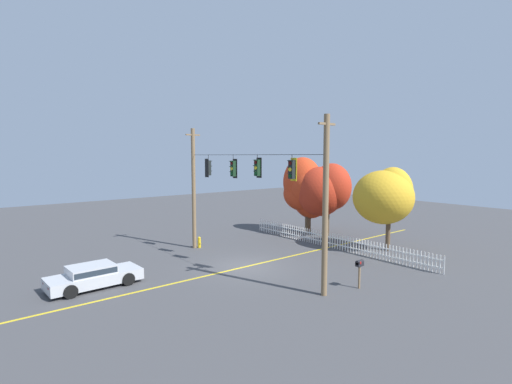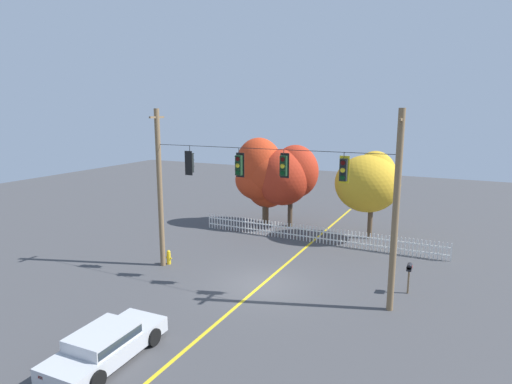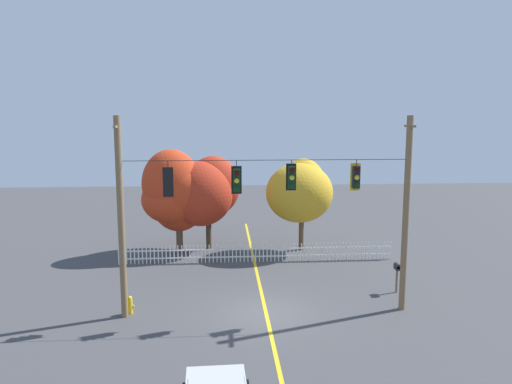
{
  "view_description": "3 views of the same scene",
  "coord_description": "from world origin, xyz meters",
  "px_view_note": "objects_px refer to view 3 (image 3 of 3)",
  "views": [
    {
      "loc": [
        17.65,
        -13.66,
        6.62
      ],
      "look_at": [
        0.3,
        0.52,
        4.48
      ],
      "focal_mm": 26.84,
      "sensor_mm": 36.0,
      "label": 1
    },
    {
      "loc": [
        8.32,
        -17.72,
        8.41
      ],
      "look_at": [
        -0.64,
        0.62,
        4.47
      ],
      "focal_mm": 29.79,
      "sensor_mm": 36.0,
      "label": 2
    },
    {
      "loc": [
        -1.86,
        -20.51,
        8.49
      ],
      "look_at": [
        -0.41,
        0.36,
        5.27
      ],
      "focal_mm": 34.91,
      "sensor_mm": 36.0,
      "label": 3
    }
  ],
  "objects_px": {
    "autumn_maple_mid": "(178,195)",
    "autumn_maple_far_west": "(300,191)",
    "traffic_signal_northbound_primary": "(291,177)",
    "fire_hydrant": "(130,305)",
    "autumn_oak_far_east": "(205,191)",
    "traffic_signal_northbound_secondary": "(168,182)",
    "autumn_maple_near_fence": "(178,193)",
    "traffic_signal_southbound_primary": "(237,180)",
    "roadside_mailbox": "(397,269)",
    "traffic_signal_westbound_side": "(356,177)"
  },
  "relations": [
    {
      "from": "autumn_maple_mid",
      "to": "roadside_mailbox",
      "type": "height_order",
      "value": "autumn_maple_mid"
    },
    {
      "from": "traffic_signal_westbound_side",
      "to": "autumn_oak_far_east",
      "type": "xyz_separation_m",
      "value": [
        -6.7,
        10.35,
        -2.09
      ]
    },
    {
      "from": "roadside_mailbox",
      "to": "autumn_maple_far_west",
      "type": "bearing_deg",
      "value": 114.31
    },
    {
      "from": "traffic_signal_northbound_primary",
      "to": "traffic_signal_westbound_side",
      "type": "xyz_separation_m",
      "value": [
        2.75,
        0.0,
        -0.02
      ]
    },
    {
      "from": "traffic_signal_westbound_side",
      "to": "autumn_maple_near_fence",
      "type": "relative_size",
      "value": 0.21
    },
    {
      "from": "fire_hydrant",
      "to": "roadside_mailbox",
      "type": "bearing_deg",
      "value": 8.18
    },
    {
      "from": "roadside_mailbox",
      "to": "traffic_signal_southbound_primary",
      "type": "bearing_deg",
      "value": -165.09
    },
    {
      "from": "autumn_maple_mid",
      "to": "roadside_mailbox",
      "type": "distance_m",
      "value": 13.89
    },
    {
      "from": "traffic_signal_northbound_primary",
      "to": "autumn_maple_mid",
      "type": "distance_m",
      "value": 11.74
    },
    {
      "from": "traffic_signal_northbound_primary",
      "to": "fire_hydrant",
      "type": "bearing_deg",
      "value": 177.63
    },
    {
      "from": "traffic_signal_southbound_primary",
      "to": "autumn_oak_far_east",
      "type": "height_order",
      "value": "traffic_signal_southbound_primary"
    },
    {
      "from": "autumn_maple_near_fence",
      "to": "autumn_oak_far_east",
      "type": "height_order",
      "value": "autumn_maple_near_fence"
    },
    {
      "from": "traffic_signal_northbound_primary",
      "to": "autumn_maple_far_west",
      "type": "relative_size",
      "value": 0.22
    },
    {
      "from": "autumn_oak_far_east",
      "to": "traffic_signal_southbound_primary",
      "type": "bearing_deg",
      "value": -80.98
    },
    {
      "from": "autumn_maple_near_fence",
      "to": "traffic_signal_northbound_primary",
      "type": "bearing_deg",
      "value": -61.21
    },
    {
      "from": "autumn_oak_far_east",
      "to": "autumn_maple_far_west",
      "type": "height_order",
      "value": "autumn_oak_far_east"
    },
    {
      "from": "autumn_oak_far_east",
      "to": "autumn_maple_near_fence",
      "type": "bearing_deg",
      "value": -178.81
    },
    {
      "from": "traffic_signal_southbound_primary",
      "to": "traffic_signal_northbound_primary",
      "type": "distance_m",
      "value": 2.3
    },
    {
      "from": "roadside_mailbox",
      "to": "traffic_signal_westbound_side",
      "type": "bearing_deg",
      "value": -142.78
    },
    {
      "from": "autumn_maple_mid",
      "to": "traffic_signal_northbound_primary",
      "type": "bearing_deg",
      "value": -60.62
    },
    {
      "from": "traffic_signal_southbound_primary",
      "to": "traffic_signal_northbound_primary",
      "type": "xyz_separation_m",
      "value": [
        2.3,
        -0.0,
        0.11
      ]
    },
    {
      "from": "traffic_signal_northbound_secondary",
      "to": "autumn_maple_near_fence",
      "type": "bearing_deg",
      "value": 93.07
    },
    {
      "from": "autumn_maple_near_fence",
      "to": "autumn_oak_far_east",
      "type": "bearing_deg",
      "value": 1.19
    },
    {
      "from": "fire_hydrant",
      "to": "traffic_signal_northbound_primary",
      "type": "bearing_deg",
      "value": -2.37
    },
    {
      "from": "traffic_signal_westbound_side",
      "to": "autumn_oak_far_east",
      "type": "distance_m",
      "value": 12.5
    },
    {
      "from": "autumn_oak_far_east",
      "to": "autumn_maple_far_west",
      "type": "relative_size",
      "value": 1.03
    },
    {
      "from": "traffic_signal_northbound_secondary",
      "to": "autumn_maple_far_west",
      "type": "height_order",
      "value": "traffic_signal_northbound_secondary"
    },
    {
      "from": "traffic_signal_northbound_primary",
      "to": "traffic_signal_westbound_side",
      "type": "relative_size",
      "value": 0.97
    },
    {
      "from": "fire_hydrant",
      "to": "autumn_maple_mid",
      "type": "bearing_deg",
      "value": 82.46
    },
    {
      "from": "autumn_maple_near_fence",
      "to": "roadside_mailbox",
      "type": "relative_size",
      "value": 4.47
    },
    {
      "from": "autumn_maple_near_fence",
      "to": "fire_hydrant",
      "type": "height_order",
      "value": "autumn_maple_near_fence"
    },
    {
      "from": "autumn_maple_far_west",
      "to": "fire_hydrant",
      "type": "height_order",
      "value": "autumn_maple_far_west"
    },
    {
      "from": "traffic_signal_southbound_primary",
      "to": "autumn_maple_far_west",
      "type": "relative_size",
      "value": 0.24
    },
    {
      "from": "traffic_signal_northbound_secondary",
      "to": "autumn_maple_far_west",
      "type": "xyz_separation_m",
      "value": [
        7.09,
        9.86,
        -1.95
      ]
    },
    {
      "from": "roadside_mailbox",
      "to": "fire_hydrant",
      "type": "bearing_deg",
      "value": -171.82
    },
    {
      "from": "traffic_signal_southbound_primary",
      "to": "autumn_oak_far_east",
      "type": "bearing_deg",
      "value": 99.02
    },
    {
      "from": "autumn_maple_far_west",
      "to": "traffic_signal_southbound_primary",
      "type": "bearing_deg",
      "value": -113.48
    },
    {
      "from": "fire_hydrant",
      "to": "traffic_signal_westbound_side",
      "type": "bearing_deg",
      "value": -1.7
    },
    {
      "from": "autumn_maple_mid",
      "to": "autumn_maple_far_west",
      "type": "bearing_deg",
      "value": -1.4
    },
    {
      "from": "autumn_maple_mid",
      "to": "autumn_maple_far_west",
      "type": "height_order",
      "value": "autumn_maple_far_west"
    },
    {
      "from": "traffic_signal_southbound_primary",
      "to": "traffic_signal_northbound_primary",
      "type": "height_order",
      "value": "same"
    },
    {
      "from": "traffic_signal_northbound_secondary",
      "to": "autumn_maple_near_fence",
      "type": "xyz_separation_m",
      "value": [
        -0.55,
        10.33,
        -2.08
      ]
    },
    {
      "from": "traffic_signal_westbound_side",
      "to": "roadside_mailbox",
      "type": "relative_size",
      "value": 0.92
    },
    {
      "from": "traffic_signal_northbound_primary",
      "to": "autumn_maple_mid",
      "type": "height_order",
      "value": "traffic_signal_northbound_primary"
    },
    {
      "from": "autumn_oak_far_east",
      "to": "fire_hydrant",
      "type": "relative_size",
      "value": 7.49
    },
    {
      "from": "traffic_signal_northbound_primary",
      "to": "autumn_maple_near_fence",
      "type": "distance_m",
      "value": 11.97
    },
    {
      "from": "traffic_signal_southbound_primary",
      "to": "fire_hydrant",
      "type": "xyz_separation_m",
      "value": [
        -4.63,
        0.29,
        -5.44
      ]
    },
    {
      "from": "traffic_signal_southbound_primary",
      "to": "autumn_maple_mid",
      "type": "distance_m",
      "value": 10.8
    },
    {
      "from": "traffic_signal_northbound_primary",
      "to": "roadside_mailbox",
      "type": "relative_size",
      "value": 0.9
    },
    {
      "from": "autumn_maple_near_fence",
      "to": "autumn_maple_far_west",
      "type": "xyz_separation_m",
      "value": [
        7.64,
        -0.47,
        0.13
      ]
    }
  ]
}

